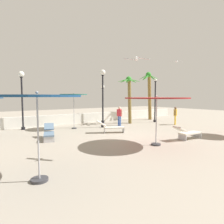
{
  "coord_description": "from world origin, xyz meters",
  "views": [
    {
      "loc": [
        -7.55,
        -7.69,
        2.45
      ],
      "look_at": [
        0.0,
        2.98,
        1.4
      ],
      "focal_mm": 30.93,
      "sensor_mm": 36.0,
      "label": 1
    }
  ],
  "objects_px": {
    "lamp_post_0": "(22,91)",
    "guest_1": "(175,114)",
    "palm_tree_0": "(149,91)",
    "palm_tree_1": "(129,94)",
    "lounge_chair_2": "(49,132)",
    "patio_umbrella_2": "(37,101)",
    "lamp_post_3": "(103,89)",
    "seagull_0": "(177,61)",
    "lamp_post_2": "(103,101)",
    "seagull_1": "(137,59)",
    "lamp_post_1": "(155,100)",
    "patio_umbrella_0": "(157,100)",
    "patio_umbrella_1": "(74,96)",
    "lounge_chair_1": "(111,127)",
    "guest_0": "(119,114)",
    "lounge_chair_0": "(187,132)"
  },
  "relations": [
    {
      "from": "lamp_post_3",
      "to": "guest_0",
      "type": "height_order",
      "value": "lamp_post_3"
    },
    {
      "from": "lamp_post_3",
      "to": "lounge_chair_1",
      "type": "distance_m",
      "value": 3.6
    },
    {
      "from": "patio_umbrella_2",
      "to": "lamp_post_0",
      "type": "relative_size",
      "value": 0.61
    },
    {
      "from": "palm_tree_1",
      "to": "seagull_1",
      "type": "height_order",
      "value": "palm_tree_1"
    },
    {
      "from": "palm_tree_0",
      "to": "palm_tree_1",
      "type": "bearing_deg",
      "value": -164.25
    },
    {
      "from": "patio_umbrella_0",
      "to": "lamp_post_3",
      "type": "xyz_separation_m",
      "value": [
        0.89,
        6.36,
        0.78
      ]
    },
    {
      "from": "palm_tree_0",
      "to": "lamp_post_0",
      "type": "distance_m",
      "value": 12.19
    },
    {
      "from": "lounge_chair_2",
      "to": "guest_1",
      "type": "relative_size",
      "value": 1.24
    },
    {
      "from": "palm_tree_0",
      "to": "patio_umbrella_2",
      "type": "bearing_deg",
      "value": -147.27
    },
    {
      "from": "guest_1",
      "to": "palm_tree_1",
      "type": "bearing_deg",
      "value": 134.55
    },
    {
      "from": "lamp_post_2",
      "to": "seagull_1",
      "type": "height_order",
      "value": "seagull_1"
    },
    {
      "from": "lamp_post_2",
      "to": "lamp_post_3",
      "type": "xyz_separation_m",
      "value": [
        -1.42,
        -2.24,
        1.0
      ]
    },
    {
      "from": "patio_umbrella_1",
      "to": "patio_umbrella_2",
      "type": "distance_m",
      "value": 9.17
    },
    {
      "from": "patio_umbrella_2",
      "to": "seagull_1",
      "type": "bearing_deg",
      "value": 1.49
    },
    {
      "from": "patio_umbrella_0",
      "to": "seagull_1",
      "type": "xyz_separation_m",
      "value": [
        -2.1,
        -0.8,
        1.63
      ]
    },
    {
      "from": "patio_umbrella_0",
      "to": "lounge_chair_0",
      "type": "xyz_separation_m",
      "value": [
        2.46,
        -0.15,
        -1.89
      ]
    },
    {
      "from": "palm_tree_0",
      "to": "lamp_post_3",
      "type": "distance_m",
      "value": 6.86
    },
    {
      "from": "patio_umbrella_1",
      "to": "lounge_chair_0",
      "type": "height_order",
      "value": "patio_umbrella_1"
    },
    {
      "from": "patio_umbrella_0",
      "to": "lamp_post_1",
      "type": "distance_m",
      "value": 9.04
    },
    {
      "from": "patio_umbrella_0",
      "to": "patio_umbrella_1",
      "type": "bearing_deg",
      "value": 100.46
    },
    {
      "from": "guest_1",
      "to": "palm_tree_0",
      "type": "bearing_deg",
      "value": 78.63
    },
    {
      "from": "lamp_post_0",
      "to": "seagull_0",
      "type": "bearing_deg",
      "value": -27.79
    },
    {
      "from": "palm_tree_1",
      "to": "seagull_1",
      "type": "distance_m",
      "value": 9.79
    },
    {
      "from": "palm_tree_1",
      "to": "guest_1",
      "type": "bearing_deg",
      "value": -45.45
    },
    {
      "from": "lamp_post_0",
      "to": "seagull_0",
      "type": "xyz_separation_m",
      "value": [
        10.47,
        -5.52,
        2.4
      ]
    },
    {
      "from": "lamp_post_2",
      "to": "lounge_chair_1",
      "type": "bearing_deg",
      "value": -116.52
    },
    {
      "from": "palm_tree_0",
      "to": "lounge_chair_1",
      "type": "distance_m",
      "value": 8.8
    },
    {
      "from": "guest_0",
      "to": "guest_1",
      "type": "height_order",
      "value": "guest_0"
    },
    {
      "from": "lounge_chair_1",
      "to": "lounge_chair_2",
      "type": "bearing_deg",
      "value": 174.18
    },
    {
      "from": "lamp_post_3",
      "to": "seagull_1",
      "type": "distance_m",
      "value": 7.8
    },
    {
      "from": "lounge_chair_1",
      "to": "seagull_1",
      "type": "height_order",
      "value": "seagull_1"
    },
    {
      "from": "lounge_chair_1",
      "to": "seagull_1",
      "type": "relative_size",
      "value": 2.16
    },
    {
      "from": "palm_tree_1",
      "to": "lamp_post_1",
      "type": "xyz_separation_m",
      "value": [
        2.67,
        -0.66,
        -0.52
      ]
    },
    {
      "from": "lamp_post_2",
      "to": "lamp_post_3",
      "type": "height_order",
      "value": "lamp_post_3"
    },
    {
      "from": "lamp_post_0",
      "to": "lounge_chair_2",
      "type": "relative_size",
      "value": 2.22
    },
    {
      "from": "lamp_post_0",
      "to": "seagull_1",
      "type": "xyz_separation_m",
      "value": [
        2.46,
        -9.59,
        1.07
      ]
    },
    {
      "from": "lamp_post_1",
      "to": "guest_1",
      "type": "xyz_separation_m",
      "value": [
        0.15,
        -2.21,
        -1.23
      ]
    },
    {
      "from": "patio_umbrella_2",
      "to": "guest_1",
      "type": "bearing_deg",
      "value": 20.66
    },
    {
      "from": "palm_tree_1",
      "to": "lamp_post_2",
      "type": "xyz_separation_m",
      "value": [
        -1.68,
        1.82,
        -0.61
      ]
    },
    {
      "from": "guest_1",
      "to": "lounge_chair_2",
      "type": "bearing_deg",
      "value": 176.87
    },
    {
      "from": "lounge_chair_1",
      "to": "guest_0",
      "type": "distance_m",
      "value": 3.25
    },
    {
      "from": "lounge_chair_2",
      "to": "seagull_0",
      "type": "bearing_deg",
      "value": -7.07
    },
    {
      "from": "lamp_post_0",
      "to": "guest_1",
      "type": "relative_size",
      "value": 2.75
    },
    {
      "from": "patio_umbrella_0",
      "to": "lamp_post_1",
      "type": "height_order",
      "value": "lamp_post_1"
    },
    {
      "from": "lamp_post_3",
      "to": "guest_1",
      "type": "distance_m",
      "value": 6.75
    },
    {
      "from": "patio_umbrella_2",
      "to": "lamp_post_3",
      "type": "distance_m",
      "value": 9.98
    },
    {
      "from": "lamp_post_1",
      "to": "guest_1",
      "type": "relative_size",
      "value": 2.66
    },
    {
      "from": "palm_tree_0",
      "to": "seagull_0",
      "type": "height_order",
      "value": "seagull_0"
    },
    {
      "from": "lamp_post_1",
      "to": "patio_umbrella_1",
      "type": "bearing_deg",
      "value": 173.6
    },
    {
      "from": "palm_tree_0",
      "to": "palm_tree_1",
      "type": "xyz_separation_m",
      "value": [
        -3.61,
        -1.02,
        -0.33
      ]
    }
  ]
}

